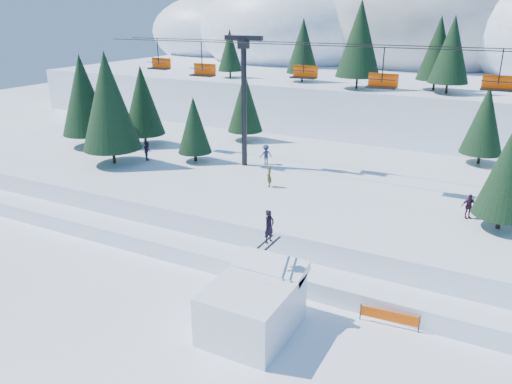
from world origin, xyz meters
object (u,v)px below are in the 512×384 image
at_px(chairlift, 371,90).
at_px(jump_kicker, 253,305).
at_px(banner_near, 389,316).
at_px(banner_far, 446,313).

bearing_deg(chairlift, jump_kicker, -91.50).
height_order(banner_near, banner_far, same).
xyz_separation_m(jump_kicker, banner_far, (8.12, 4.97, -0.83)).
bearing_deg(jump_kicker, banner_far, 31.48).
height_order(jump_kicker, banner_far, jump_kicker).
bearing_deg(banner_far, chairlift, 123.11).
distance_m(banner_near, banner_far, 2.88).
height_order(chairlift, banner_near, chairlift).
bearing_deg(jump_kicker, banner_near, 30.46).
distance_m(chairlift, banner_far, 16.58).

